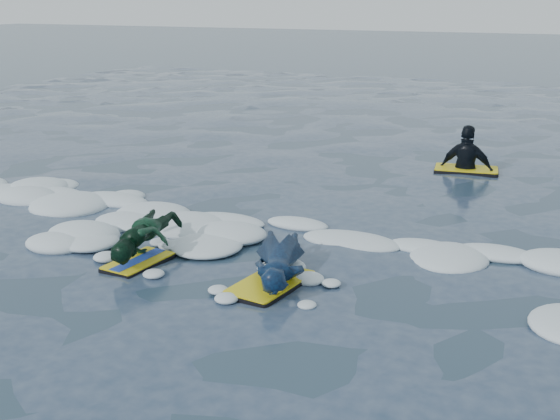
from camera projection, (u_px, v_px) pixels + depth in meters
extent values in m
plane|color=#1C2943|center=(163.00, 254.00, 8.97)|extent=(120.00, 120.00, 0.00)
cube|color=black|center=(270.00, 285.00, 7.93)|extent=(0.76, 1.17, 0.05)
cube|color=yellow|center=(270.00, 282.00, 7.92)|extent=(0.73, 1.15, 0.02)
imported|color=#0B294D|center=(280.00, 261.00, 8.09)|extent=(1.14, 1.75, 0.39)
cube|color=black|center=(138.00, 263.00, 8.60)|extent=(0.58, 0.94, 0.04)
cube|color=yellow|center=(138.00, 260.00, 8.59)|extent=(0.56, 0.92, 0.02)
cube|color=#173BB1|center=(138.00, 260.00, 8.59)|extent=(0.25, 0.86, 0.01)
imported|color=#113F24|center=(147.00, 238.00, 8.70)|extent=(0.83, 1.42, 0.51)
cube|color=black|center=(466.00, 170.00, 13.14)|extent=(1.24, 0.80, 0.06)
cube|color=yellow|center=(466.00, 168.00, 13.13)|extent=(1.22, 0.77, 0.02)
imported|color=black|center=(466.00, 171.00, 13.15)|extent=(1.04, 0.48, 1.74)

